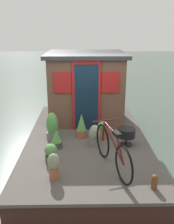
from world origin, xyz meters
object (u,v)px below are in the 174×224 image
Objects in this scene: houseboat_cabin at (86,86)px; potted_plant_mint at (51,153)px; bicycle at (112,150)px; charcoal_grill at (126,133)px; mooring_bollard at (154,181)px; potted_plant_geranium at (56,139)px; potted_plant_thyme at (54,165)px; potted_plant_succulent at (103,129)px; potted_plant_sage at (52,127)px; potted_plant_fern at (95,136)px; potted_plant_ivy at (82,126)px.

houseboat_cabin reaches higher than potted_plant_mint.
potted_plant_mint is (-2.62, 0.73, -0.78)m from houseboat_cabin.
houseboat_cabin is 3.01m from bicycle.
charcoal_grill is 1.69m from mooring_bollard.
potted_plant_mint is at bearing 175.00° from potted_plant_geranium.
potted_plant_thyme is 2.00m from charcoal_grill.
houseboat_cabin is 4.96× the size of potted_plant_succulent.
bicycle is 3.74× the size of potted_plant_succulent.
potted_plant_sage is 1.66× the size of charcoal_grill.
potted_plant_fern is at bearing 28.57° from mooring_bollard.
mooring_bollard is at bearing -101.61° from potted_plant_thyme.
potted_plant_mint is 2.05m from mooring_bollard.
potted_plant_geranium is at bearing 3.28° from potted_plant_thyme.
potted_plant_sage reaches higher than potted_plant_succulent.
bicycle is at bearing -177.33° from potted_plant_succulent.
houseboat_cabin is at bearing 24.90° from charcoal_grill.
potted_plant_thyme is (-1.71, 0.99, 0.01)m from potted_plant_succulent.
potted_plant_mint is (0.30, 1.18, -0.20)m from bicycle.
potted_plant_mint is at bearing 134.40° from potted_plant_succulent.
potted_plant_sage is (1.09, 0.09, 0.12)m from potted_plant_mint.
potted_plant_mint is 1.32m from potted_plant_ivy.
potted_plant_sage is 1.75m from charcoal_grill.
mooring_bollard is at bearing -137.18° from potted_plant_sage.
potted_plant_fern reaches higher than potted_plant_geranium.
potted_plant_fern is 1.15m from potted_plant_mint.
potted_plant_geranium is at bearing 51.53° from bicycle.
potted_plant_ivy is 0.70m from potted_plant_sage.
potted_plant_mint is 1.10m from potted_plant_sage.
bicycle is at bearing -73.30° from potted_plant_thyme.
potted_plant_succulent is 0.90× the size of potted_plant_fern.
potted_plant_thyme is 1.73m from mooring_bollard.
potted_plant_succulent is at bearing -30.22° from potted_plant_thyme.
bicycle is 1.11m from potted_plant_thyme.
potted_plant_thyme reaches higher than charcoal_grill.
bicycle is at bearing -128.47° from potted_plant_geranium.
bicycle reaches higher than potted_plant_succulent.
mooring_bollard is at bearing -131.61° from potted_plant_geranium.
potted_plant_ivy reaches higher than potted_plant_geranium.
houseboat_cabin is 3.31× the size of potted_plant_sage.
potted_plant_sage reaches higher than potted_plant_ivy.
potted_plant_succulent is 0.44m from potted_plant_fern.
potted_plant_fern is 0.82× the size of potted_plant_ivy.
potted_plant_ivy is at bearing -15.16° from potted_plant_thyme.
bicycle reaches higher than potted_plant_fern.
mooring_bollard is (-1.56, -1.76, -0.07)m from potted_plant_geranium.
mooring_bollard is (-0.35, -1.69, -0.11)m from potted_plant_thyme.
charcoal_grill is at bearing 6.45° from mooring_bollard.
potted_plant_fern is at bearing -111.14° from potted_plant_sage.
potted_plant_geranium is (-2.02, 0.68, -0.75)m from houseboat_cabin.
potted_plant_succulent is 0.52m from potted_plant_ivy.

